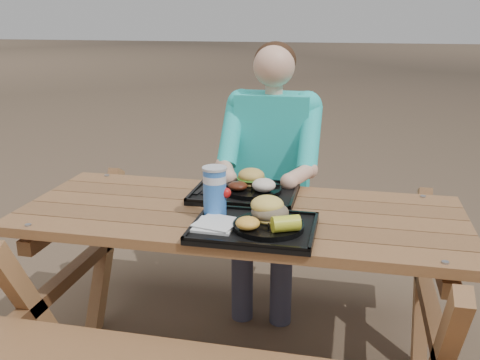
# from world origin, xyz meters

# --- Properties ---
(picnic_table) EXTENTS (1.80, 1.49, 0.75)m
(picnic_table) POSITION_xyz_m (0.00, 0.00, 0.38)
(picnic_table) COLOR #999999
(picnic_table) RESTS_ON ground
(tray_near) EXTENTS (0.45, 0.35, 0.02)m
(tray_near) POSITION_xyz_m (0.10, -0.21, 0.76)
(tray_near) COLOR black
(tray_near) RESTS_ON picnic_table
(tray_far) EXTENTS (0.45, 0.35, 0.02)m
(tray_far) POSITION_xyz_m (-0.02, 0.18, 0.76)
(tray_far) COLOR black
(tray_far) RESTS_ON picnic_table
(plate_near) EXTENTS (0.26, 0.26, 0.02)m
(plate_near) POSITION_xyz_m (0.15, -0.21, 0.78)
(plate_near) COLOR black
(plate_near) RESTS_ON tray_near
(plate_far) EXTENTS (0.26, 0.26, 0.02)m
(plate_far) POSITION_xyz_m (0.01, 0.19, 0.78)
(plate_far) COLOR black
(plate_far) RESTS_ON tray_far
(napkin_stack) EXTENTS (0.16, 0.16, 0.02)m
(napkin_stack) POSITION_xyz_m (-0.05, -0.24, 0.78)
(napkin_stack) COLOR silver
(napkin_stack) RESTS_ON tray_near
(soda_cup) EXTENTS (0.09, 0.09, 0.18)m
(soda_cup) POSITION_xyz_m (-0.08, -0.11, 0.86)
(soda_cup) COLOR blue
(soda_cup) RESTS_ON tray_near
(condiment_bbq) EXTENTS (0.05, 0.05, 0.03)m
(condiment_bbq) POSITION_xyz_m (0.10, -0.08, 0.78)
(condiment_bbq) COLOR black
(condiment_bbq) RESTS_ON tray_near
(condiment_mustard) EXTENTS (0.05, 0.05, 0.03)m
(condiment_mustard) POSITION_xyz_m (0.15, -0.09, 0.78)
(condiment_mustard) COLOR #C79416
(condiment_mustard) RESTS_ON tray_near
(sandwich) EXTENTS (0.13, 0.13, 0.13)m
(sandwich) POSITION_xyz_m (0.15, -0.17, 0.86)
(sandwich) COLOR #F7CD57
(sandwich) RESTS_ON plate_near
(mac_cheese) EXTENTS (0.09, 0.09, 0.04)m
(mac_cheese) POSITION_xyz_m (0.09, -0.28, 0.81)
(mac_cheese) COLOR yellow
(mac_cheese) RESTS_ON plate_near
(corn_cob) EXTENTS (0.13, 0.13, 0.06)m
(corn_cob) POSITION_xyz_m (0.22, -0.27, 0.82)
(corn_cob) COLOR yellow
(corn_cob) RESTS_ON plate_near
(cutlery_far) EXTENTS (0.04, 0.17, 0.01)m
(cutlery_far) POSITION_xyz_m (-0.19, 0.18, 0.77)
(cutlery_far) COLOR black
(cutlery_far) RESTS_ON tray_far
(burger) EXTENTS (0.12, 0.12, 0.11)m
(burger) POSITION_xyz_m (-0.00, 0.24, 0.84)
(burger) COLOR gold
(burger) RESTS_ON plate_far
(baked_beans) EXTENTS (0.08, 0.08, 0.04)m
(baked_beans) POSITION_xyz_m (-0.04, 0.14, 0.81)
(baked_beans) COLOR #501E10
(baked_beans) RESTS_ON plate_far
(potato_salad) EXTENTS (0.10, 0.10, 0.06)m
(potato_salad) POSITION_xyz_m (0.07, 0.14, 0.82)
(potato_salad) COLOR #F4E4CF
(potato_salad) RESTS_ON plate_far
(diner) EXTENTS (0.48, 0.84, 1.28)m
(diner) POSITION_xyz_m (0.02, 0.71, 0.64)
(diner) COLOR teal
(diner) RESTS_ON ground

